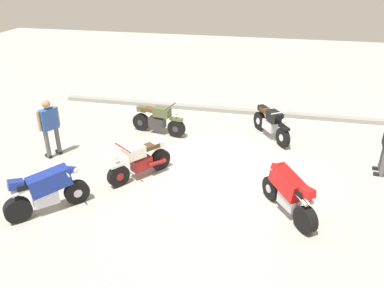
{
  "coord_description": "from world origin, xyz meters",
  "views": [
    {
      "loc": [
        1.32,
        -9.28,
        5.45
      ],
      "look_at": [
        -0.73,
        0.04,
        0.75
      ],
      "focal_mm": 35.92,
      "sensor_mm": 36.0,
      "label": 1
    }
  ],
  "objects_px": {
    "motorcycle_blue_sportbike": "(47,190)",
    "motorcycle_black_cruiser": "(271,123)",
    "motorcycle_cream_vintage": "(140,161)",
    "motorcycle_olive_vintage": "(158,120)",
    "person_in_blue_shirt": "(50,124)",
    "motorcycle_red_sportbike": "(288,192)"
  },
  "relations": [
    {
      "from": "motorcycle_blue_sportbike",
      "to": "motorcycle_olive_vintage",
      "type": "height_order",
      "value": "motorcycle_blue_sportbike"
    },
    {
      "from": "motorcycle_cream_vintage",
      "to": "motorcycle_blue_sportbike",
      "type": "bearing_deg",
      "value": -2.27
    },
    {
      "from": "motorcycle_blue_sportbike",
      "to": "motorcycle_black_cruiser",
      "type": "relative_size",
      "value": 0.84
    },
    {
      "from": "motorcycle_olive_vintage",
      "to": "motorcycle_red_sportbike",
      "type": "height_order",
      "value": "motorcycle_red_sportbike"
    },
    {
      "from": "motorcycle_blue_sportbike",
      "to": "motorcycle_black_cruiser",
      "type": "height_order",
      "value": "motorcycle_blue_sportbike"
    },
    {
      "from": "motorcycle_blue_sportbike",
      "to": "motorcycle_red_sportbike",
      "type": "relative_size",
      "value": 0.88
    },
    {
      "from": "motorcycle_olive_vintage",
      "to": "motorcycle_red_sportbike",
      "type": "xyz_separation_m",
      "value": [
        4.24,
        -3.71,
        0.11
      ]
    },
    {
      "from": "motorcycle_blue_sportbike",
      "to": "person_in_blue_shirt",
      "type": "distance_m",
      "value": 2.95
    },
    {
      "from": "motorcycle_black_cruiser",
      "to": "motorcycle_cream_vintage",
      "type": "relative_size",
      "value": 1.09
    },
    {
      "from": "motorcycle_cream_vintage",
      "to": "person_in_blue_shirt",
      "type": "bearing_deg",
      "value": -65.04
    },
    {
      "from": "motorcycle_olive_vintage",
      "to": "motorcycle_red_sportbike",
      "type": "relative_size",
      "value": 1.13
    },
    {
      "from": "motorcycle_black_cruiser",
      "to": "motorcycle_cream_vintage",
      "type": "xyz_separation_m",
      "value": [
        -3.35,
        -3.33,
        -0.03
      ]
    },
    {
      "from": "motorcycle_blue_sportbike",
      "to": "motorcycle_red_sportbike",
      "type": "distance_m",
      "value": 5.56
    },
    {
      "from": "motorcycle_red_sportbike",
      "to": "motorcycle_olive_vintage",
      "type": "bearing_deg",
      "value": 14.4
    },
    {
      "from": "motorcycle_black_cruiser",
      "to": "motorcycle_red_sportbike",
      "type": "distance_m",
      "value": 4.2
    },
    {
      "from": "motorcycle_cream_vintage",
      "to": "motorcycle_black_cruiser",
      "type": "bearing_deg",
      "value": 171.54
    },
    {
      "from": "motorcycle_black_cruiser",
      "to": "motorcycle_red_sportbike",
      "type": "height_order",
      "value": "motorcycle_red_sportbike"
    },
    {
      "from": "motorcycle_cream_vintage",
      "to": "motorcycle_olive_vintage",
      "type": "xyz_separation_m",
      "value": [
        -0.38,
        2.87,
        0.0
      ]
    },
    {
      "from": "motorcycle_blue_sportbike",
      "to": "motorcycle_olive_vintage",
      "type": "distance_m",
      "value": 4.97
    },
    {
      "from": "motorcycle_blue_sportbike",
      "to": "motorcycle_cream_vintage",
      "type": "relative_size",
      "value": 0.91
    },
    {
      "from": "motorcycle_olive_vintage",
      "to": "motorcycle_red_sportbike",
      "type": "distance_m",
      "value": 5.64
    },
    {
      "from": "motorcycle_black_cruiser",
      "to": "person_in_blue_shirt",
      "type": "distance_m",
      "value": 6.89
    }
  ]
}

